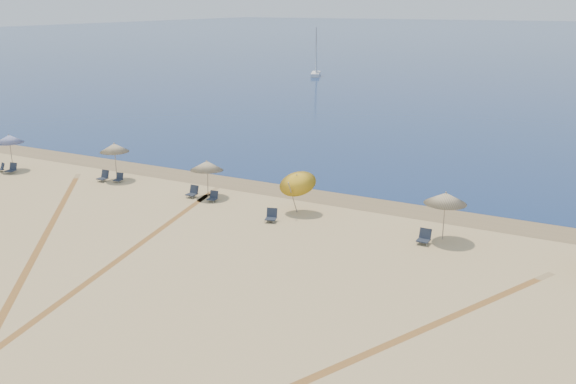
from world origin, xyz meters
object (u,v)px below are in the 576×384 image
at_px(umbrella_2, 207,166).
at_px(umbrella_4, 446,198).
at_px(umbrella_3, 297,180).
at_px(chair_4, 193,192).
at_px(chair_5, 213,197).
at_px(chair_0, 1,168).
at_px(chair_2, 104,176).
at_px(umbrella_0, 9,139).
at_px(chair_3, 119,178).
at_px(chair_1, 12,169).
at_px(chair_7, 424,237).
at_px(umbrella_1, 114,148).
at_px(chair_6, 271,216).
at_px(sailboat_0, 316,61).

relative_size(umbrella_2, umbrella_4, 0.91).
relative_size(umbrella_3, umbrella_4, 1.06).
distance_m(umbrella_3, umbrella_4, 8.32).
distance_m(chair_4, chair_5, 1.59).
xyz_separation_m(umbrella_3, chair_5, (-5.34, -0.44, -1.63)).
bearing_deg(chair_0, chair_4, 25.60).
bearing_deg(chair_0, chair_2, 31.20).
xyz_separation_m(umbrella_0, chair_3, (8.75, 1.13, -1.97)).
xyz_separation_m(umbrella_4, chair_5, (-13.65, -0.12, -1.90)).
xyz_separation_m(chair_0, chair_1, (0.98, 0.12, 0.04)).
bearing_deg(chair_2, umbrella_0, -172.93).
height_order(umbrella_2, chair_7, umbrella_2).
xyz_separation_m(umbrella_0, umbrella_4, (30.24, 0.67, -0.06)).
xyz_separation_m(umbrella_1, chair_5, (8.36, -0.94, -1.90)).
xyz_separation_m(chair_2, chair_4, (7.30, -0.13, -0.00)).
height_order(umbrella_0, umbrella_1, umbrella_0).
xyz_separation_m(umbrella_0, umbrella_2, (15.76, 1.22, -0.29)).
relative_size(chair_1, chair_6, 0.92).
bearing_deg(chair_3, umbrella_0, 178.63).
distance_m(umbrella_2, umbrella_4, 14.49).
xyz_separation_m(umbrella_4, sailboat_0, (-36.02, 61.98, 0.11)).
distance_m(chair_2, chair_4, 7.31).
distance_m(chair_1, chair_3, 8.30).
relative_size(chair_0, chair_2, 1.02).
bearing_deg(umbrella_4, chair_2, 179.57).
height_order(umbrella_0, chair_5, umbrella_0).
height_order(chair_0, chair_4, chair_4).
bearing_deg(chair_4, chair_5, -5.27).
bearing_deg(umbrella_3, umbrella_1, 177.88).
bearing_deg(umbrella_0, chair_4, 2.71).
bearing_deg(umbrella_2, chair_6, -20.70).
bearing_deg(chair_5, chair_6, -22.73).
bearing_deg(chair_7, sailboat_0, 120.57).
distance_m(umbrella_4, chair_1, 29.70).
height_order(umbrella_2, chair_5, umbrella_2).
bearing_deg(umbrella_2, sailboat_0, 109.32).
bearing_deg(umbrella_4, sailboat_0, 120.16).
xyz_separation_m(umbrella_2, chair_6, (5.60, -2.12, -1.63)).
relative_size(umbrella_2, chair_5, 3.55).
bearing_deg(sailboat_0, chair_0, -106.64).
relative_size(umbrella_4, chair_1, 3.39).
bearing_deg(chair_1, chair_7, -6.79).
xyz_separation_m(umbrella_2, chair_5, (0.83, -0.66, -1.66)).
relative_size(chair_6, chair_7, 1.13).
xyz_separation_m(umbrella_3, chair_4, (-6.92, -0.28, -1.60)).
xyz_separation_m(chair_2, chair_6, (13.66, -1.74, -0.01)).
distance_m(chair_1, chair_6, 20.74).
bearing_deg(chair_0, chair_7, 21.27).
xyz_separation_m(umbrella_1, sailboat_0, (-14.01, 61.15, 0.10)).
xyz_separation_m(umbrella_3, chair_0, (-22.28, -1.70, -1.64)).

